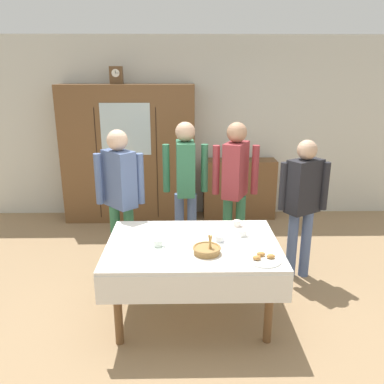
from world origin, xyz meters
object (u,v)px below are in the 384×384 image
person_beside_shelf (120,190)px  pastry_plate (264,259)px  dining_table (193,255)px  spoon_near_right (220,232)px  mantel_clock (116,75)px  tea_cup_far_left (243,234)px  tea_cup_back_edge (219,239)px  tea_cup_mid_right (237,224)px  wall_cabinet (129,154)px  book_stack (240,156)px  tea_cup_near_left (158,244)px  bread_basket (207,249)px  spoon_mid_left (134,229)px  person_near_right_end (185,178)px  person_behind_table_right (303,197)px  bookshelf_low (239,189)px  spoon_mid_right (177,228)px  person_by_cabinet (235,180)px

person_beside_shelf → pastry_plate: bearing=-41.0°
dining_table → spoon_near_right: (0.26, 0.27, 0.10)m
mantel_clock → pastry_plate: mantel_clock is taller
tea_cup_far_left → spoon_near_right: (-0.20, 0.11, -0.02)m
tea_cup_back_edge → tea_cup_mid_right: bearing=60.4°
wall_cabinet → book_stack: bearing=1.7°
pastry_plate → tea_cup_near_left: bearing=163.1°
wall_cabinet → spoon_near_right: (1.16, -2.32, -0.27)m
spoon_near_right → bread_basket: bearing=-108.4°
bread_basket → tea_cup_mid_right: bearing=60.6°
tea_cup_near_left → spoon_mid_left: 0.47m
spoon_near_right → spoon_mid_left: bearing=174.2°
tea_cup_near_left → person_near_right_end: bearing=79.0°
dining_table → bread_basket: (0.11, -0.18, 0.13)m
tea_cup_far_left → pastry_plate: 0.48m
book_stack → person_behind_table_right: person_behind_table_right is taller
mantel_clock → tea_cup_near_left: size_ratio=1.85×
person_near_right_end → person_behind_table_right: size_ratio=1.08×
bookshelf_low → bread_basket: size_ratio=4.56×
spoon_mid_right → person_behind_table_right: 1.40m
dining_table → spoon_mid_left: spoon_mid_left is taller
bookshelf_low → spoon_mid_right: bookshelf_low is taller
person_behind_table_right → tea_cup_mid_right: bearing=-154.5°
tea_cup_far_left → pastry_plate: size_ratio=0.46×
tea_cup_near_left → spoon_near_right: size_ratio=1.09×
person_near_right_end → person_behind_table_right: person_near_right_end is taller
wall_cabinet → spoon_near_right: 2.61m
book_stack → spoon_mid_right: size_ratio=1.75×
book_stack → spoon_near_right: bearing=-102.0°
book_stack → bread_basket: 2.90m
tea_cup_back_edge → spoon_mid_left: size_ratio=1.09×
tea_cup_back_edge → person_by_cabinet: 1.11m
spoon_mid_right → spoon_mid_left: 0.41m
mantel_clock → bread_basket: mantel_clock is taller
spoon_mid_right → person_beside_shelf: 0.82m
wall_cabinet → person_by_cabinet: (1.40, -1.49, 0.01)m
mantel_clock → tea_cup_far_left: mantel_clock is taller
dining_table → tea_cup_far_left: tea_cup_far_left is taller
book_stack → bread_basket: (-0.65, -2.82, -0.19)m
mantel_clock → person_by_cabinet: size_ratio=0.14×
tea_cup_near_left → spoon_near_right: bearing=28.6°
bookshelf_low → tea_cup_back_edge: size_ratio=8.41×
tea_cup_near_left → spoon_mid_left: bearing=122.6°
mantel_clock → bookshelf_low: (1.79, 0.05, -1.69)m
spoon_mid_right → person_near_right_end: 0.90m
wall_cabinet → tea_cup_back_edge: 2.80m
book_stack → tea_cup_mid_right: size_ratio=1.60×
person_near_right_end → bookshelf_low: bearing=59.8°
person_behind_table_right → person_by_cabinet: bearing=153.3°
bookshelf_low → tea_cup_mid_right: bookshelf_low is taller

